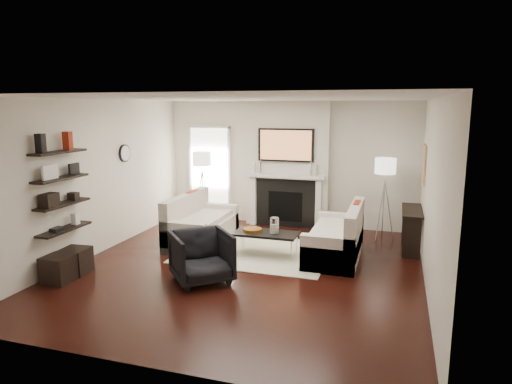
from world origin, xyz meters
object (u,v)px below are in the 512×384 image
(loveseat_left_base, at_px, (202,232))
(loveseat_right_base, at_px, (334,245))
(armchair, at_px, (202,254))
(lamp_left_shade, at_px, (202,159))
(coffee_table, at_px, (266,234))
(lamp_right_shade, at_px, (385,166))
(ottoman_near, at_px, (76,261))

(loveseat_left_base, xyz_separation_m, loveseat_right_base, (2.53, -0.11, 0.00))
(armchair, xyz_separation_m, lamp_left_shade, (-1.41, 3.24, 1.03))
(loveseat_right_base, bearing_deg, coffee_table, -166.52)
(lamp_left_shade, bearing_deg, lamp_right_shade, -1.37)
(lamp_left_shade, bearing_deg, coffee_table, -42.17)
(loveseat_right_base, height_order, ottoman_near, loveseat_right_base)
(coffee_table, height_order, lamp_left_shade, lamp_left_shade)
(loveseat_right_base, height_order, armchair, armchair)
(loveseat_left_base, relative_size, ottoman_near, 4.50)
(loveseat_right_base, xyz_separation_m, lamp_right_shade, (0.75, 1.44, 1.24))
(loveseat_right_base, distance_m, ottoman_near, 4.25)
(coffee_table, distance_m, lamp_right_shade, 2.77)
(loveseat_left_base, distance_m, armchair, 1.99)
(loveseat_left_base, xyz_separation_m, ottoman_near, (-1.23, -2.09, -0.01))
(armchair, bearing_deg, loveseat_left_base, 72.52)
(armchair, height_order, lamp_right_shade, lamp_right_shade)
(loveseat_left_base, height_order, coffee_table, same)
(ottoman_near, bearing_deg, lamp_right_shade, 37.09)
(loveseat_left_base, height_order, loveseat_right_base, same)
(lamp_left_shade, distance_m, ottoman_near, 3.78)
(loveseat_right_base, xyz_separation_m, lamp_left_shade, (-3.15, 1.53, 1.24))
(armchair, height_order, lamp_left_shade, lamp_left_shade)
(lamp_right_shade, bearing_deg, lamp_left_shade, 178.63)
(coffee_table, xyz_separation_m, lamp_left_shade, (-2.00, 1.81, 1.05))
(coffee_table, bearing_deg, loveseat_right_base, 13.48)
(loveseat_left_base, bearing_deg, coffee_table, -15.68)
(lamp_left_shade, height_order, lamp_right_shade, same)
(ottoman_near, bearing_deg, loveseat_right_base, 27.67)
(loveseat_left_base, xyz_separation_m, armchair, (0.80, -1.81, 0.21))
(lamp_right_shade, bearing_deg, loveseat_right_base, -117.55)
(loveseat_right_base, bearing_deg, armchair, -135.58)
(lamp_right_shade, bearing_deg, armchair, -128.36)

